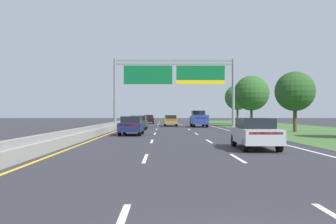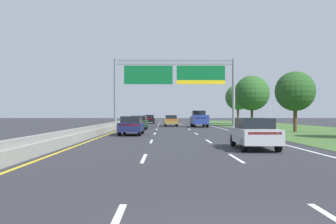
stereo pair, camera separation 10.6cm
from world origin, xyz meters
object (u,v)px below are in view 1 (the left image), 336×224
(car_silver_right_lane_sedan, at_px, (255,133))
(roadside_tree_mid, at_px, (295,91))
(roadside_tree_far, at_px, (251,93))
(roadside_tree_distant, at_px, (237,97))
(car_black_left_lane_sedan, at_px, (149,119))
(overhead_sign_gantry, at_px, (174,78))
(pickup_truck_blue, at_px, (199,119))
(car_darkgreen_left_lane_sedan, at_px, (139,122))
(car_gold_centre_lane_sedan, at_px, (171,120))
(car_navy_left_lane_sedan, at_px, (132,125))

(car_silver_right_lane_sedan, height_order, roadside_tree_mid, roadside_tree_mid)
(roadside_tree_far, height_order, roadside_tree_distant, roadside_tree_far)
(roadside_tree_far, bearing_deg, car_black_left_lane_sedan, 138.15)
(overhead_sign_gantry, distance_m, pickup_truck_blue, 7.27)
(car_darkgreen_left_lane_sedan, bearing_deg, roadside_tree_distant, -35.80)
(car_gold_centre_lane_sedan, relative_size, car_black_left_lane_sedan, 1.00)
(pickup_truck_blue, relative_size, car_silver_right_lane_sedan, 1.22)
(car_navy_left_lane_sedan, bearing_deg, car_darkgreen_left_lane_sedan, 1.88)
(car_gold_centre_lane_sedan, bearing_deg, car_darkgreen_left_lane_sedan, 160.78)
(car_black_left_lane_sedan, bearing_deg, roadside_tree_mid, -154.69)
(car_navy_left_lane_sedan, bearing_deg, roadside_tree_far, -33.99)
(overhead_sign_gantry, bearing_deg, car_darkgreen_left_lane_sedan, -135.54)
(car_navy_left_lane_sedan, bearing_deg, roadside_tree_mid, -71.21)
(car_navy_left_lane_sedan, distance_m, car_gold_centre_lane_sedan, 22.74)
(overhead_sign_gantry, bearing_deg, car_navy_left_lane_sedan, -105.31)
(car_black_left_lane_sedan, height_order, roadside_tree_mid, roadside_tree_mid)
(car_darkgreen_left_lane_sedan, distance_m, roadside_tree_mid, 16.94)
(car_darkgreen_left_lane_sedan, relative_size, roadside_tree_distant, 0.65)
(pickup_truck_blue, bearing_deg, car_gold_centre_lane_sedan, 44.06)
(car_navy_left_lane_sedan, relative_size, car_darkgreen_left_lane_sedan, 1.01)
(overhead_sign_gantry, relative_size, car_silver_right_lane_sedan, 3.40)
(car_navy_left_lane_sedan, distance_m, car_silver_right_lane_sedan, 14.19)
(car_black_left_lane_sedan, relative_size, car_silver_right_lane_sedan, 1.00)
(car_navy_left_lane_sedan, height_order, car_gold_centre_lane_sedan, same)
(car_navy_left_lane_sedan, bearing_deg, pickup_truck_blue, -20.42)
(overhead_sign_gantry, relative_size, car_gold_centre_lane_sedan, 3.40)
(car_navy_left_lane_sedan, xyz_separation_m, roadside_tree_far, (15.29, 21.55, 3.89))
(roadside_tree_distant, bearing_deg, roadside_tree_far, -90.92)
(overhead_sign_gantry, relative_size, roadside_tree_distant, 2.22)
(roadside_tree_mid, xyz_separation_m, roadside_tree_far, (-0.21, 16.68, 0.76))
(roadside_tree_far, relative_size, roadside_tree_distant, 1.07)
(car_silver_right_lane_sedan, relative_size, roadside_tree_mid, 0.75)
(pickup_truck_blue, height_order, car_black_left_lane_sedan, pickup_truck_blue)
(roadside_tree_far, bearing_deg, car_navy_left_lane_sedan, -125.35)
(car_black_left_lane_sedan, bearing_deg, roadside_tree_distant, -102.42)
(pickup_truck_blue, bearing_deg, roadside_tree_distant, -31.19)
(overhead_sign_gantry, distance_m, car_gold_centre_lane_sedan, 9.36)
(pickup_truck_blue, xyz_separation_m, roadside_tree_far, (7.83, 2.88, 3.64))
(car_silver_right_lane_sedan, bearing_deg, car_gold_centre_lane_sedan, 6.92)
(pickup_truck_blue, relative_size, roadside_tree_mid, 0.92)
(car_navy_left_lane_sedan, relative_size, car_silver_right_lane_sedan, 1.00)
(overhead_sign_gantry, distance_m, car_navy_left_lane_sedan, 16.22)
(car_gold_centre_lane_sedan, relative_size, roadside_tree_distant, 0.65)
(car_gold_centre_lane_sedan, xyz_separation_m, roadside_tree_mid, (11.75, -17.57, 3.14))
(car_navy_left_lane_sedan, distance_m, car_black_left_lane_sedan, 35.12)
(roadside_tree_distant, bearing_deg, car_navy_left_lane_sedan, -115.65)
(car_darkgreen_left_lane_sedan, bearing_deg, car_black_left_lane_sedan, -0.45)
(roadside_tree_mid, bearing_deg, roadside_tree_distant, 90.08)
(overhead_sign_gantry, distance_m, roadside_tree_far, 13.21)
(roadside_tree_mid, distance_m, roadside_tree_distant, 27.34)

